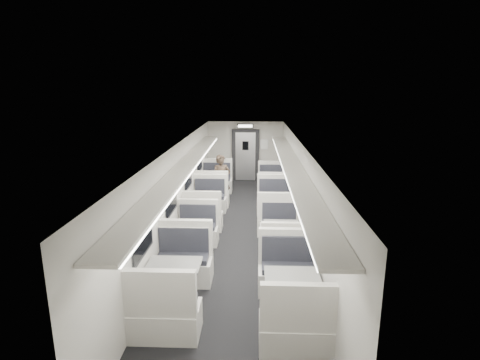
# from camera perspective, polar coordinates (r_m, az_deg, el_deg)

# --- Properties ---
(room) EXTENTS (3.24, 12.24, 2.64)m
(room) POSITION_cam_1_polar(r_m,az_deg,el_deg) (9.32, -0.09, -1.75)
(room) COLOR black
(room) RESTS_ON ground
(booth_left_a) EXTENTS (1.10, 2.23, 1.19)m
(booth_left_a) POSITION_cam_1_polar(r_m,az_deg,el_deg) (12.84, -3.93, -1.08)
(booth_left_a) COLOR beige
(booth_left_a) RESTS_ON room
(booth_left_b) EXTENTS (1.03, 2.09, 1.12)m
(booth_left_b) POSITION_cam_1_polar(r_m,az_deg,el_deg) (10.83, -5.13, -4.12)
(booth_left_b) COLOR beige
(booth_left_b) RESTS_ON room
(booth_left_c) EXTENTS (0.99, 2.01, 1.07)m
(booth_left_c) POSITION_cam_1_polar(r_m,az_deg,el_deg) (8.56, -7.22, -9.30)
(booth_left_c) COLOR beige
(booth_left_c) RESTS_ON room
(booth_left_d) EXTENTS (1.11, 2.25, 1.20)m
(booth_left_d) POSITION_cam_1_polar(r_m,az_deg,el_deg) (6.85, -9.93, -15.31)
(booth_left_d) COLOR beige
(booth_left_d) RESTS_ON room
(booth_right_a) EXTENTS (0.99, 2.01, 1.08)m
(booth_right_a) POSITION_cam_1_polar(r_m,az_deg,el_deg) (13.11, 4.95, -0.97)
(booth_right_a) COLOR beige
(booth_right_a) RESTS_ON room
(booth_right_b) EXTENTS (1.08, 2.20, 1.17)m
(booth_right_b) POSITION_cam_1_polar(r_m,az_deg,el_deg) (10.57, 5.59, -4.49)
(booth_right_b) COLOR beige
(booth_right_b) RESTS_ON room
(booth_right_c) EXTENTS (0.96, 1.95, 1.04)m
(booth_right_c) POSITION_cam_1_polar(r_m,az_deg,el_deg) (8.82, 6.26, -8.62)
(booth_right_c) COLOR beige
(booth_right_c) RESTS_ON room
(booth_right_d) EXTENTS (1.08, 2.19, 1.17)m
(booth_right_d) POSITION_cam_1_polar(r_m,az_deg,el_deg) (6.51, 7.84, -17.00)
(booth_right_d) COLOR beige
(booth_right_d) RESTS_ON room
(passenger) EXTENTS (0.68, 0.54, 1.64)m
(passenger) POSITION_cam_1_polar(r_m,az_deg,el_deg) (12.03, -2.85, -0.03)
(passenger) COLOR black
(passenger) RESTS_ON room
(window_a) EXTENTS (0.02, 1.18, 0.84)m
(window_a) POSITION_cam_1_polar(r_m,az_deg,el_deg) (12.73, -6.17, 3.13)
(window_a) COLOR black
(window_a) RESTS_ON room
(window_b) EXTENTS (0.02, 1.18, 0.84)m
(window_b) POSITION_cam_1_polar(r_m,az_deg,el_deg) (10.61, -7.88, 0.89)
(window_b) COLOR black
(window_b) RESTS_ON room
(window_c) EXTENTS (0.02, 1.18, 0.84)m
(window_c) POSITION_cam_1_polar(r_m,az_deg,el_deg) (8.52, -10.43, -2.46)
(window_c) COLOR black
(window_c) RESTS_ON room
(window_d) EXTENTS (0.02, 1.18, 0.84)m
(window_d) POSITION_cam_1_polar(r_m,az_deg,el_deg) (6.51, -14.63, -7.92)
(window_d) COLOR black
(window_d) RESTS_ON room
(luggage_rack_left) EXTENTS (0.46, 10.40, 0.09)m
(luggage_rack_left) POSITION_cam_1_polar(r_m,az_deg,el_deg) (9.00, -8.12, 2.23)
(luggage_rack_left) COLOR beige
(luggage_rack_left) RESTS_ON room
(luggage_rack_right) EXTENTS (0.46, 10.40, 0.09)m
(luggage_rack_right) POSITION_cam_1_polar(r_m,az_deg,el_deg) (8.90, 7.86, 2.10)
(luggage_rack_right) COLOR beige
(luggage_rack_right) RESTS_ON room
(vestibule_door) EXTENTS (1.10, 0.13, 2.10)m
(vestibule_door) POSITION_cam_1_polar(r_m,az_deg,el_deg) (15.14, 0.83, 3.75)
(vestibule_door) COLOR black
(vestibule_door) RESTS_ON room
(exit_sign) EXTENTS (0.62, 0.12, 0.16)m
(exit_sign) POSITION_cam_1_polar(r_m,az_deg,el_deg) (14.49, 0.80, 8.24)
(exit_sign) COLOR black
(exit_sign) RESTS_ON room
(wall_notice) EXTENTS (0.32, 0.02, 0.40)m
(wall_notice) POSITION_cam_1_polar(r_m,az_deg,el_deg) (15.06, 3.71, 5.44)
(wall_notice) COLOR silver
(wall_notice) RESTS_ON room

